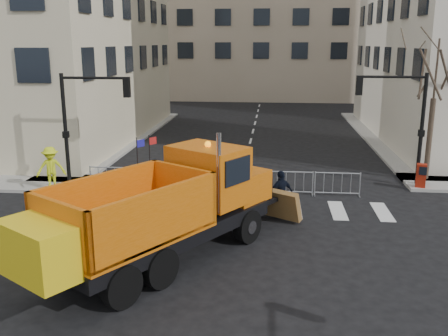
# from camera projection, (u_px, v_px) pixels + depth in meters

# --- Properties ---
(ground) EXTENTS (120.00, 120.00, 0.00)m
(ground) POSITION_uv_depth(u_px,v_px,m) (220.00, 263.00, 15.72)
(ground) COLOR black
(ground) RESTS_ON ground
(sidewalk_back) EXTENTS (64.00, 5.00, 0.15)m
(sidewalk_back) POSITION_uv_depth(u_px,v_px,m) (239.00, 186.00, 23.90)
(sidewalk_back) COLOR gray
(sidewalk_back) RESTS_ON ground
(traffic_light_left) EXTENTS (0.18, 0.18, 5.40)m
(traffic_light_left) POSITION_uv_depth(u_px,v_px,m) (66.00, 132.00, 23.06)
(traffic_light_left) COLOR black
(traffic_light_left) RESTS_ON ground
(traffic_light_right) EXTENTS (0.18, 0.18, 5.40)m
(traffic_light_right) POSITION_uv_depth(u_px,v_px,m) (421.00, 131.00, 23.40)
(traffic_light_right) COLOR black
(traffic_light_right) RESTS_ON ground
(crowd_barriers) EXTENTS (12.60, 0.60, 1.10)m
(crowd_barriers) POSITION_uv_depth(u_px,v_px,m) (222.00, 181.00, 22.99)
(crowd_barriers) COLOR #9EA0A5
(crowd_barriers) RESTS_ON ground
(street_tree) EXTENTS (3.00, 3.00, 7.50)m
(street_tree) POSITION_uv_depth(u_px,v_px,m) (433.00, 106.00, 24.04)
(street_tree) COLOR #382B21
(street_tree) RESTS_ON ground
(plow_truck) EXTENTS (8.05, 10.33, 4.08)m
(plow_truck) POSITION_uv_depth(u_px,v_px,m) (160.00, 208.00, 15.30)
(plow_truck) COLOR black
(plow_truck) RESTS_ON ground
(cop_a) EXTENTS (0.66, 0.47, 1.71)m
(cop_a) POSITION_uv_depth(u_px,v_px,m) (253.00, 190.00, 20.46)
(cop_a) COLOR black
(cop_a) RESTS_ON ground
(cop_b) EXTENTS (0.87, 0.72, 1.64)m
(cop_b) POSITION_uv_depth(u_px,v_px,m) (239.00, 197.00, 19.73)
(cop_b) COLOR black
(cop_b) RESTS_ON ground
(cop_c) EXTENTS (1.16, 1.02, 1.88)m
(cop_c) POSITION_uv_depth(u_px,v_px,m) (281.00, 194.00, 19.68)
(cop_c) COLOR black
(cop_c) RESTS_ON ground
(worker) EXTENTS (1.48, 1.20, 2.00)m
(worker) POSITION_uv_depth(u_px,v_px,m) (51.00, 168.00, 22.82)
(worker) COLOR #D7E81B
(worker) RESTS_ON sidewalk_back
(newspaper_box) EXTENTS (0.54, 0.50, 1.10)m
(newspaper_box) POSITION_uv_depth(u_px,v_px,m) (421.00, 176.00, 23.30)
(newspaper_box) COLOR maroon
(newspaper_box) RESTS_ON sidewalk_back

